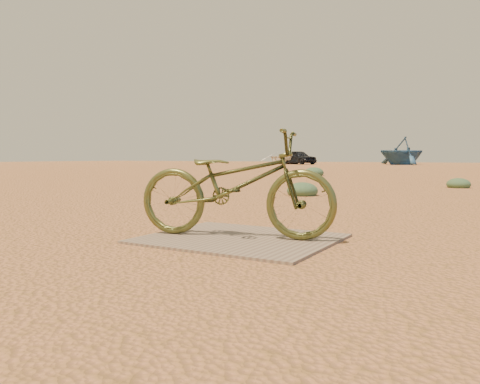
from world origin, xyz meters
The scene contains 9 objects.
ground centered at (0.00, 0.00, 0.00)m, with size 120.00×120.00×0.00m, color #C1764A.
plywood_board centered at (0.21, 0.06, 0.01)m, with size 1.58×1.32×0.02m, color #83715A.
bicycle centered at (0.15, 0.07, 0.48)m, with size 0.61×1.75×0.92m, color #4D5123.
car centered at (-15.42, 38.11, 0.67)m, with size 1.58×3.92×1.33m, color black.
boat_near_left centered at (-17.67, 39.76, 0.62)m, with size 4.30×6.03×1.25m, color white.
boat_far_left centered at (-6.28, 40.02, 1.26)m, with size 4.13×4.79×2.52m, color #305980.
kale_a centered at (-1.13, 4.68, 0.00)m, with size 0.58×0.58×0.32m, color #496442.
kale_b centered at (1.17, 8.51, 0.00)m, with size 0.53×0.53×0.29m, color #496442.
kale_c centered at (-4.31, 13.48, 0.00)m, with size 0.74×0.74×0.41m, color #496442.
Camera 1 is at (2.21, -3.39, 0.72)m, focal length 35.00 mm.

